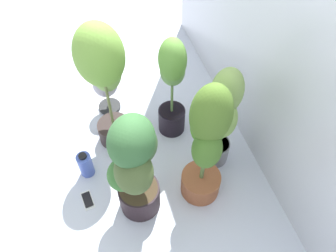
# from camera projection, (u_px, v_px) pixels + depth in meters

# --- Properties ---
(ground_plane) EXTENTS (8.00, 8.00, 0.00)m
(ground_plane) POSITION_uv_depth(u_px,v_px,m) (139.00, 169.00, 2.40)
(ground_plane) COLOR silver
(ground_plane) RESTS_ON ground
(mylar_back_wall) EXTENTS (3.20, 0.01, 2.00)m
(mylar_back_wall) POSITION_uv_depth(u_px,v_px,m) (281.00, 33.00, 1.77)
(mylar_back_wall) COLOR silver
(mylar_back_wall) RESTS_ON ground
(potted_plant_front_right) EXTENTS (0.48, 0.42, 0.88)m
(potted_plant_front_right) POSITION_uv_depth(u_px,v_px,m) (134.00, 163.00, 1.85)
(potted_plant_front_right) COLOR #2B1F24
(potted_plant_front_right) RESTS_ON ground
(potted_plant_back_center) EXTENTS (0.34, 0.31, 0.86)m
(potted_plant_back_center) POSITION_uv_depth(u_px,v_px,m) (222.00, 114.00, 2.07)
(potted_plant_back_center) COLOR slate
(potted_plant_back_center) RESTS_ON ground
(potted_plant_back_left) EXTENTS (0.28, 0.22, 0.86)m
(potted_plant_back_left) POSITION_uv_depth(u_px,v_px,m) (172.00, 83.00, 2.28)
(potted_plant_back_left) COLOR black
(potted_plant_back_left) RESTS_ON ground
(potted_plant_front_left) EXTENTS (0.44, 0.40, 1.03)m
(potted_plant_front_left) POSITION_uv_depth(u_px,v_px,m) (104.00, 74.00, 2.09)
(potted_plant_front_left) COLOR #2E2321
(potted_plant_front_left) RESTS_ON ground
(potted_plant_back_right) EXTENTS (0.37, 0.31, 1.00)m
(potted_plant_back_right) POSITION_uv_depth(u_px,v_px,m) (207.00, 143.00, 1.87)
(potted_plant_back_right) COLOR #9B5432
(potted_plant_back_right) RESTS_ON ground
(cell_phone) EXTENTS (0.15, 0.09, 0.01)m
(cell_phone) POSITION_uv_depth(u_px,v_px,m) (88.00, 200.00, 2.25)
(cell_phone) COLOR white
(cell_phone) RESTS_ON ground
(floor_fan) EXTENTS (0.26, 0.26, 0.37)m
(floor_fan) POSITION_uv_depth(u_px,v_px,m) (106.00, 87.00, 2.58)
(floor_fan) COLOR #252727
(floor_fan) RESTS_ON ground
(nutrient_bottle) EXTENTS (0.10, 0.10, 0.22)m
(nutrient_bottle) POSITION_uv_depth(u_px,v_px,m) (86.00, 165.00, 2.31)
(nutrient_bottle) COLOR #4961C2
(nutrient_bottle) RESTS_ON ground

